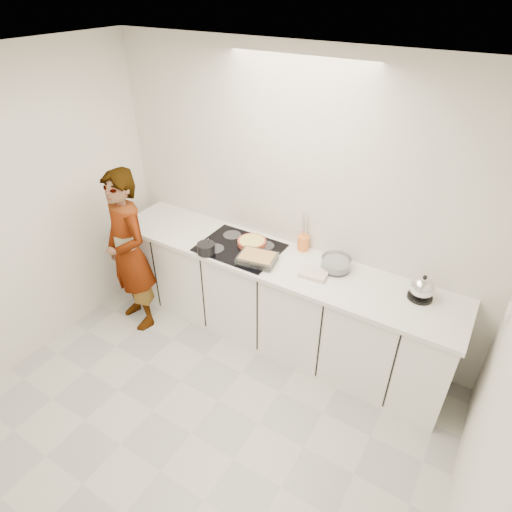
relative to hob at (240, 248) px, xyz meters
The scene contains 15 objects.
floor 1.60m from the hob, 74.48° to the right, with size 3.60×3.20×0.00m, color beige.
ceiling 2.13m from the hob, 74.48° to the right, with size 3.60×3.20×0.00m, color white.
wall_back 0.62m from the hob, 44.17° to the left, with size 3.60×0.00×2.60m, color silver.
wall_right 2.51m from the hob, 29.95° to the right, with size 0.02×3.20×2.60m.
base_cabinets 0.60m from the hob, ahead, with size 3.20×0.58×0.87m, color white.
countertop 0.35m from the hob, ahead, with size 3.24×0.64×0.04m, color white.
hob is the anchor object (origin of this frame).
tart_dish 0.12m from the hob, 55.89° to the left, with size 0.34×0.34×0.04m.
saucepan 0.31m from the hob, 131.69° to the right, with size 0.20×0.20×0.15m.
baking_dish 0.28m from the hob, 23.91° to the right, with size 0.36×0.29×0.06m.
mixing_bowl 0.88m from the hob, ahead, with size 0.25×0.25×0.11m.
tea_towel 0.75m from the hob, ahead, with size 0.22×0.16×0.04m, color white.
kettle 1.57m from the hob, ahead, with size 0.24×0.24×0.22m.
utensil_crock 0.57m from the hob, 30.19° to the left, with size 0.11×0.11×0.13m, color orange.
cook 1.05m from the hob, 152.43° to the right, with size 0.59×0.39×1.63m, color white.
Camera 1 is at (1.48, -1.44, 3.00)m, focal length 30.00 mm.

